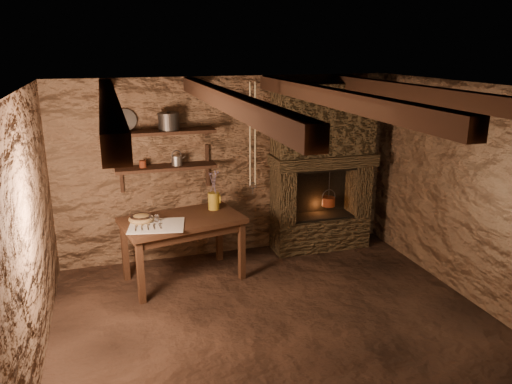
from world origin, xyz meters
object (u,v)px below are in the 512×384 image
object	(u,v)px
work_table	(183,247)
wooden_bowl	(141,219)
iron_stockpot	(169,122)
red_pot	(329,201)
stoneware_jug	(214,193)

from	to	relation	value
work_table	wooden_bowl	distance (m)	0.62
iron_stockpot	red_pot	world-z (taller)	iron_stockpot
stoneware_jug	red_pot	bearing A→B (deg)	7.20
red_pot	iron_stockpot	bearing A→B (deg)	176.79
red_pot	work_table	bearing A→B (deg)	-168.82
wooden_bowl	red_pot	world-z (taller)	red_pot
wooden_bowl	red_pot	distance (m)	2.61
wooden_bowl	work_table	bearing A→B (deg)	-1.15
work_table	stoneware_jug	distance (m)	0.76
work_table	iron_stockpot	world-z (taller)	iron_stockpot
red_pot	wooden_bowl	bearing A→B (deg)	-171.04
iron_stockpot	red_pot	distance (m)	2.44
iron_stockpot	red_pot	xyz separation A→B (m)	(2.14, -0.12, -1.17)
work_table	iron_stockpot	distance (m)	1.53
stoneware_jug	wooden_bowl	bearing A→B (deg)	-166.61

